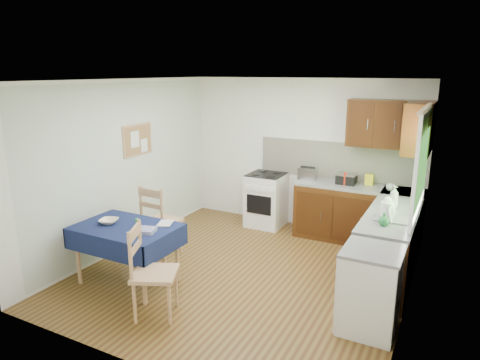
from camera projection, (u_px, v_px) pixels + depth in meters
The scene contains 33 objects.
floor at pixel (245, 273), 5.69m from camera, with size 4.20×4.20×0.00m, color #4C2E14.
ceiling at pixel (246, 80), 5.07m from camera, with size 4.00×4.20×0.02m, color white.
wall_back at pixel (301, 154), 7.19m from camera, with size 4.00×0.02×2.50m, color white.
wall_front at pixel (133, 238), 3.57m from camera, with size 4.00×0.02×2.50m, color white.
wall_left at pixel (124, 166), 6.27m from camera, with size 0.02×4.20×2.50m, color silver.
wall_right at pixel (415, 204), 4.49m from camera, with size 0.02×4.20×2.50m, color white.
base_cabinets at pixel (370, 229), 6.06m from camera, with size 1.90×2.30×0.86m.
worktop_back at pixel (359, 187), 6.55m from camera, with size 1.90×0.60×0.04m, color slate.
worktop_right at pixel (392, 215), 5.28m from camera, with size 0.60×1.70×0.04m, color slate.
worktop_corner at pixel (404, 192), 6.27m from camera, with size 0.60×0.60×0.04m, color slate.
splashback at pixel (339, 161), 6.90m from camera, with size 2.70×0.02×0.60m, color white.
upper_cabinets at pixel (397, 125), 6.10m from camera, with size 1.20×0.85×0.70m.
stove at pixel (266, 200), 7.35m from camera, with size 0.60×0.61×0.92m.
window at pixel (423, 155), 5.01m from camera, with size 0.04×1.48×1.26m.
fridge at pixel (370, 290), 4.35m from camera, with size 0.58×0.60×0.89m.
corkboard at pixel (138, 140), 6.43m from camera, with size 0.04×0.62×0.47m.
dining_table at pixel (126, 234), 5.29m from camera, with size 1.24×0.84×0.75m.
chair_far at pixel (159, 219), 6.10m from camera, with size 0.49×0.49×1.05m.
chair_near at pixel (150, 269), 4.58m from camera, with size 0.61×0.61×1.04m.
toaster at pixel (308, 173), 6.90m from camera, with size 0.29×0.18×0.22m.
sandwich_press at pixel (346, 179), 6.65m from camera, with size 0.29×0.25×0.17m.
sauce_bottle at pixel (345, 179), 6.55m from camera, with size 0.05×0.05×0.20m, color red.
yellow_packet at pixel (369, 180), 6.58m from camera, with size 0.13×0.08×0.17m, color yellow.
dish_rack at pixel (392, 218), 5.04m from camera, with size 0.38×0.29×0.18m.
kettle at pixel (387, 208), 5.12m from camera, with size 0.15×0.15×0.26m.
cup at pixel (390, 187), 6.27m from camera, with size 0.12×0.12×0.10m, color silver.
soap_bottle_a at pixel (394, 197), 5.48m from camera, with size 0.11×0.11×0.29m, color white.
soap_bottle_b at pixel (391, 200), 5.51m from camera, with size 0.08×0.08×0.18m, color #1D55AE.
soap_bottle_c at pixel (384, 219), 4.85m from camera, with size 0.12×0.12×0.15m, color #227F3B.
plate_bowl at pixel (109, 221), 5.35m from camera, with size 0.23×0.23×0.06m, color beige.
book at pixel (159, 223), 5.33m from camera, with size 0.17×0.23×0.02m, color white.
spice_jar at pixel (137, 222), 5.24m from camera, with size 0.05×0.05×0.10m, color #258A37.
tea_towel at pixel (144, 230), 5.06m from camera, with size 0.26×0.20×0.05m, color navy.
Camera 1 is at (2.33, -4.66, 2.61)m, focal length 32.00 mm.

